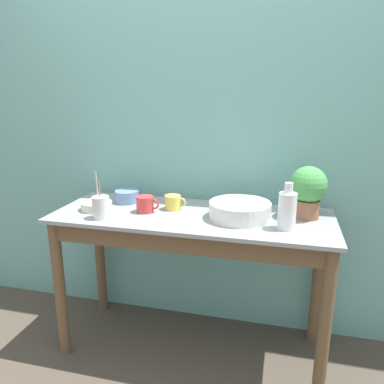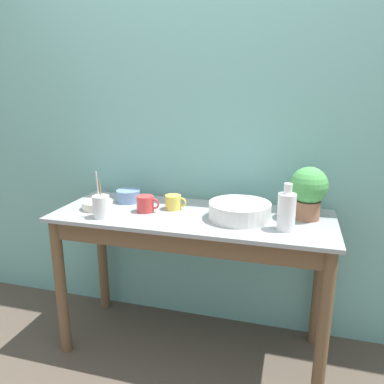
% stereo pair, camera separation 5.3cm
% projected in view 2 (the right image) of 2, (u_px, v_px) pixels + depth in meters
% --- Properties ---
extents(ground_plane, '(12.00, 12.00, 0.00)m').
position_uv_depth(ground_plane, '(177.00, 379.00, 1.91)').
color(ground_plane, '#4C4238').
extents(wall_back, '(6.00, 0.05, 2.40)m').
position_uv_depth(wall_back, '(208.00, 131.00, 2.16)').
color(wall_back, '#70ADA8').
rests_on(wall_back, ground_plane).
extents(counter_table, '(1.45, 0.56, 0.80)m').
position_uv_depth(counter_table, '(191.00, 245.00, 1.98)').
color(counter_table, brown).
rests_on(counter_table, ground_plane).
extents(potted_plant, '(0.19, 0.19, 0.27)m').
position_uv_depth(potted_plant, '(308.00, 190.00, 1.85)').
color(potted_plant, '#8C5B42').
rests_on(potted_plant, counter_table).
extents(bowl_wash_large, '(0.31, 0.31, 0.08)m').
position_uv_depth(bowl_wash_large, '(240.00, 211.00, 1.87)').
color(bowl_wash_large, silver).
rests_on(bowl_wash_large, counter_table).
extents(bottle_tall, '(0.08, 0.08, 0.22)m').
position_uv_depth(bottle_tall, '(286.00, 211.00, 1.71)').
color(bottle_tall, white).
rests_on(bottle_tall, counter_table).
extents(mug_red, '(0.13, 0.09, 0.09)m').
position_uv_depth(mug_red, '(146.00, 204.00, 1.99)').
color(mug_red, '#C63838').
rests_on(mug_red, counter_table).
extents(mug_yellow, '(0.12, 0.09, 0.08)m').
position_uv_depth(mug_yellow, '(174.00, 202.00, 2.03)').
color(mug_yellow, '#E5CC4C').
rests_on(mug_yellow, counter_table).
extents(bowl_small_blue, '(0.14, 0.14, 0.07)m').
position_uv_depth(bowl_small_blue, '(128.00, 196.00, 2.17)').
color(bowl_small_blue, '#6684B2').
rests_on(bowl_small_blue, counter_table).
extents(bowl_small_cream, '(0.16, 0.16, 0.04)m').
position_uv_depth(bowl_small_cream, '(98.00, 205.00, 2.04)').
color(bowl_small_cream, beige).
rests_on(bowl_small_cream, counter_table).
extents(utensil_cup, '(0.09, 0.09, 0.24)m').
position_uv_depth(utensil_cup, '(101.00, 206.00, 1.89)').
color(utensil_cup, silver).
rests_on(utensil_cup, counter_table).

